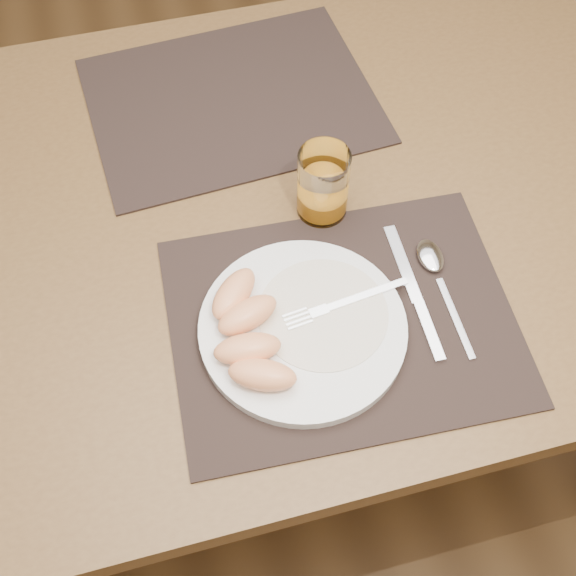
# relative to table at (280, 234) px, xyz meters

# --- Properties ---
(ground) EXTENTS (5.00, 5.00, 0.00)m
(ground) POSITION_rel_table_xyz_m (0.00, 0.00, -0.67)
(ground) COLOR #55391D
(ground) RESTS_ON ground
(table) EXTENTS (1.40, 0.90, 0.75)m
(table) POSITION_rel_table_xyz_m (0.00, 0.00, 0.00)
(table) COLOR brown
(table) RESTS_ON ground
(placemat_near) EXTENTS (0.47, 0.37, 0.00)m
(placemat_near) POSITION_rel_table_xyz_m (0.03, -0.22, 0.09)
(placemat_near) COLOR black
(placemat_near) RESTS_ON table
(placemat_far) EXTENTS (0.47, 0.38, 0.00)m
(placemat_far) POSITION_rel_table_xyz_m (-0.02, 0.22, 0.09)
(placemat_far) COLOR black
(placemat_far) RESTS_ON table
(plate) EXTENTS (0.27, 0.27, 0.02)m
(plate) POSITION_rel_table_xyz_m (-0.03, -0.22, 0.10)
(plate) COLOR white
(plate) RESTS_ON placemat_near
(plate_dressing) EXTENTS (0.17, 0.17, 0.00)m
(plate_dressing) POSITION_rel_table_xyz_m (0.00, -0.21, 0.10)
(plate_dressing) COLOR white
(plate_dressing) RESTS_ON plate
(fork) EXTENTS (0.18, 0.04, 0.00)m
(fork) POSITION_rel_table_xyz_m (0.02, -0.21, 0.11)
(fork) COLOR silver
(fork) RESTS_ON plate
(knife) EXTENTS (0.02, 0.22, 0.01)m
(knife) POSITION_rel_table_xyz_m (0.13, -0.22, 0.09)
(knife) COLOR silver
(knife) RESTS_ON placemat_near
(spoon) EXTENTS (0.04, 0.19, 0.01)m
(spoon) POSITION_rel_table_xyz_m (0.18, -0.17, 0.09)
(spoon) COLOR silver
(spoon) RESTS_ON placemat_near
(juice_glass) EXTENTS (0.07, 0.07, 0.11)m
(juice_glass) POSITION_rel_table_xyz_m (0.05, -0.03, 0.14)
(juice_glass) COLOR white
(juice_glass) RESTS_ON placemat_near
(grapefruit_wedges) EXTENTS (0.10, 0.20, 0.03)m
(grapefruit_wedges) POSITION_rel_table_xyz_m (-0.10, -0.22, 0.12)
(grapefruit_wedges) COLOR #FBA366
(grapefruit_wedges) RESTS_ON plate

